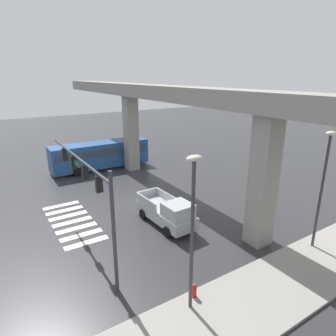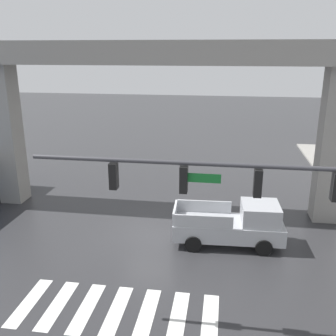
{
  "view_description": "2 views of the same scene",
  "coord_description": "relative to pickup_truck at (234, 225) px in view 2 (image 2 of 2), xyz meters",
  "views": [
    {
      "loc": [
        19.85,
        -10.5,
        10.15
      ],
      "look_at": [
        -0.5,
        2.43,
        2.5
      ],
      "focal_mm": 31.51,
      "sensor_mm": 36.0,
      "label": 1
    },
    {
      "loc": [
        3.49,
        -16.94,
        8.85
      ],
      "look_at": [
        0.56,
        2.38,
        2.71
      ],
      "focal_mm": 40.43,
      "sensor_mm": 36.0,
      "label": 2
    }
  ],
  "objects": [
    {
      "name": "pickup_truck",
      "position": [
        0.0,
        0.0,
        0.0
      ],
      "size": [
        5.18,
        2.25,
        2.08
      ],
      "color": "#A8AAAF",
      "rests_on": "ground"
    },
    {
      "name": "crosswalk_stripes",
      "position": [
        -4.15,
        -5.57,
        -0.98
      ],
      "size": [
        7.15,
        2.8,
        0.01
      ],
      "color": "silver",
      "rests_on": "ground"
    },
    {
      "name": "street_lamp_far_north",
      "position": [
        7.12,
        13.2,
        3.57
      ],
      "size": [
        0.44,
        0.7,
        7.24
      ],
      "color": "#38383D",
      "rests_on": "ground"
    },
    {
      "name": "traffic_signal_mast",
      "position": [
        0.52,
        -5.62,
        3.68
      ],
      "size": [
        10.89,
        0.32,
        6.2
      ],
      "color": "#38383D",
      "rests_on": "ground"
    },
    {
      "name": "ground_plane",
      "position": [
        -4.15,
        0.53,
        -0.99
      ],
      "size": [
        120.0,
        120.0,
        0.0
      ],
      "primitive_type": "plane",
      "color": "#2D2D30"
    },
    {
      "name": "elevated_overpass",
      "position": [
        -4.15,
        3.61,
        6.97
      ],
      "size": [
        52.25,
        2.34,
        9.29
      ],
      "color": "gray",
      "rests_on": "ground"
    }
  ]
}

